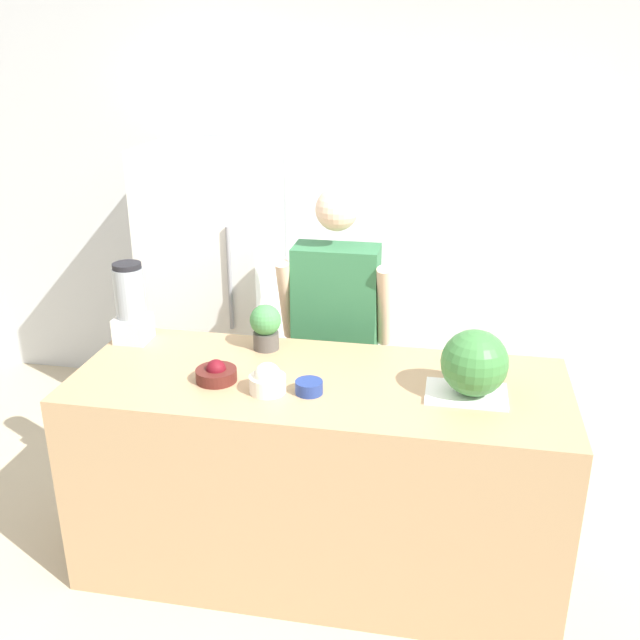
% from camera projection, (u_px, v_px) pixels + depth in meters
% --- Properties ---
extents(ground_plane, '(14.00, 14.00, 0.00)m').
position_uv_depth(ground_plane, '(300.00, 623.00, 2.96)').
color(ground_plane, beige).
extents(wall_back, '(8.00, 0.06, 2.60)m').
position_uv_depth(wall_back, '(370.00, 204.00, 4.43)').
color(wall_back, silver).
rests_on(wall_back, ground_plane).
extents(counter_island, '(2.07, 0.80, 0.93)m').
position_uv_depth(counter_island, '(318.00, 474.00, 3.15)').
color(counter_island, tan).
rests_on(counter_island, ground_plane).
extents(refrigerator, '(0.72, 0.72, 1.70)m').
position_uv_depth(refrigerator, '(215.00, 285.00, 4.38)').
color(refrigerator, white).
rests_on(refrigerator, ground_plane).
extents(person, '(0.56, 0.26, 1.60)m').
position_uv_depth(person, '(336.00, 340.00, 3.67)').
color(person, '#4C608C').
rests_on(person, ground_plane).
extents(cutting_board, '(0.32, 0.23, 0.01)m').
position_uv_depth(cutting_board, '(466.00, 394.00, 2.84)').
color(cutting_board, white).
rests_on(cutting_board, counter_island).
extents(watermelon, '(0.26, 0.26, 0.26)m').
position_uv_depth(watermelon, '(474.00, 363.00, 2.78)').
color(watermelon, '#3D7F3D').
rests_on(watermelon, cutting_board).
extents(bowl_cherries, '(0.17, 0.17, 0.09)m').
position_uv_depth(bowl_cherries, '(216.00, 373.00, 2.95)').
color(bowl_cherries, '#511E19').
rests_on(bowl_cherries, counter_island).
extents(bowl_cream, '(0.15, 0.15, 0.13)m').
position_uv_depth(bowl_cream, '(268.00, 380.00, 2.85)').
color(bowl_cream, white).
rests_on(bowl_cream, counter_island).
extents(bowl_small_blue, '(0.11, 0.11, 0.05)m').
position_uv_depth(bowl_small_blue, '(309.00, 387.00, 2.85)').
color(bowl_small_blue, navy).
rests_on(bowl_small_blue, counter_island).
extents(blender, '(0.15, 0.15, 0.38)m').
position_uv_depth(blender, '(131.00, 304.00, 3.29)').
color(blender, silver).
rests_on(blender, counter_island).
extents(potted_plant, '(0.14, 0.14, 0.21)m').
position_uv_depth(potted_plant, '(266.00, 326.00, 3.23)').
color(potted_plant, '#514C47').
rests_on(potted_plant, counter_island).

